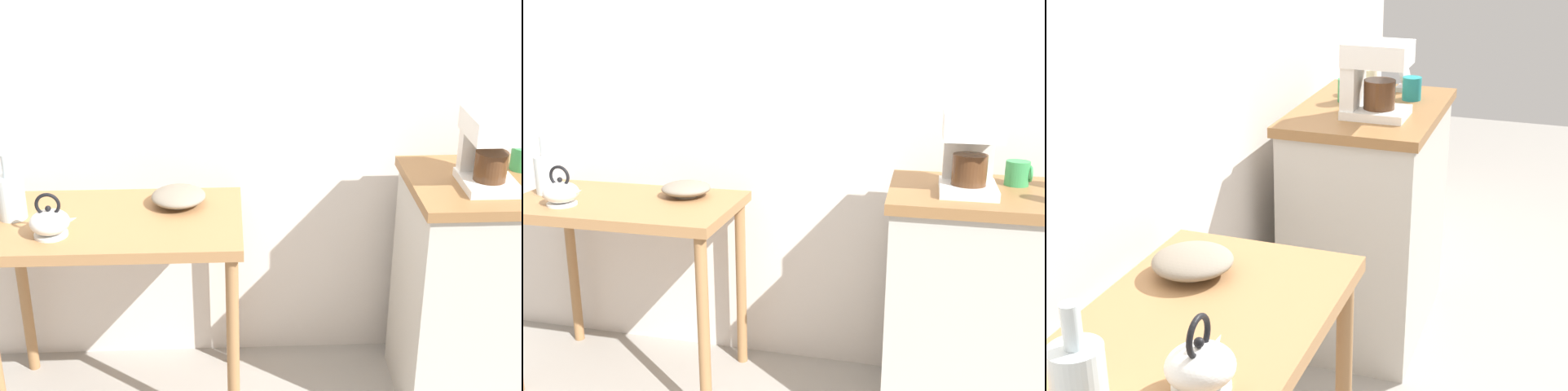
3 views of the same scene
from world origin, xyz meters
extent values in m
plane|color=gray|center=(0.00, 0.00, 0.00)|extent=(8.00, 8.00, 0.00)
cube|color=silver|center=(0.10, 0.34, 1.40)|extent=(4.40, 0.10, 2.80)
cube|color=#9E7044|center=(-0.66, -0.03, 0.76)|extent=(0.90, 0.52, 0.04)
cylinder|color=#9E7044|center=(-0.25, -0.25, 0.37)|extent=(0.04, 0.04, 0.74)
cylinder|color=#9E7044|center=(-1.07, 0.19, 0.37)|extent=(0.04, 0.04, 0.74)
cylinder|color=#9E7044|center=(-0.25, 0.19, 0.37)|extent=(0.04, 0.04, 0.74)
cube|color=#BCB7AD|center=(0.76, -0.04, 0.43)|extent=(0.73, 0.48, 0.87)
cube|color=olive|center=(0.76, -0.04, 0.89)|extent=(0.76, 0.51, 0.04)
cylinder|color=gray|center=(-0.43, 0.08, 0.78)|extent=(0.09, 0.09, 0.01)
ellipsoid|color=gray|center=(-0.43, 0.08, 0.81)|extent=(0.20, 0.20, 0.05)
cylinder|color=white|center=(-0.85, -0.15, 0.78)|extent=(0.11, 0.11, 0.01)
ellipsoid|color=white|center=(-0.85, -0.15, 0.83)|extent=(0.13, 0.13, 0.08)
cone|color=white|center=(-0.79, -0.15, 0.83)|extent=(0.07, 0.03, 0.05)
sphere|color=black|center=(-0.85, -0.15, 0.88)|extent=(0.02, 0.02, 0.02)
torus|color=black|center=(-0.85, -0.15, 0.89)|extent=(0.08, 0.01, 0.08)
cylinder|color=silver|center=(-1.01, 0.00, 0.86)|extent=(0.10, 0.10, 0.15)
cylinder|color=silver|center=(-1.01, 0.00, 0.97)|extent=(0.03, 0.03, 0.08)
cube|color=white|center=(0.63, -0.10, 0.92)|extent=(0.18, 0.22, 0.03)
cube|color=white|center=(0.63, -0.01, 1.04)|extent=(0.16, 0.05, 0.26)
cube|color=white|center=(0.63, -0.10, 1.13)|extent=(0.18, 0.22, 0.08)
cylinder|color=#4C2D19|center=(0.63, -0.11, 0.99)|extent=(0.11, 0.11, 0.10)
camera|label=1|loc=(-0.25, -2.49, 1.95)|focal=53.33mm
camera|label=2|loc=(0.48, -2.02, 1.39)|focal=39.96mm
camera|label=3|loc=(-1.93, -0.73, 1.64)|focal=53.70mm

